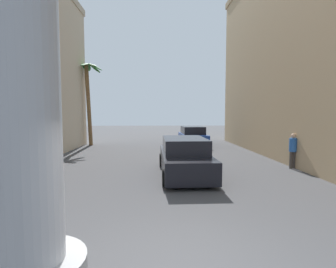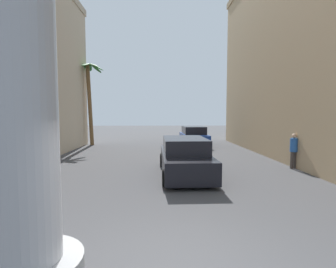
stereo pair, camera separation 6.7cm
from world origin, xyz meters
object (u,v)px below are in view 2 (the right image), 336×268
at_px(car_far, 194,136).
at_px(palm_tree_far_left, 90,91).
at_px(car_lead, 185,157).
at_px(pedestrian_mid_right, 294,148).

relative_size(car_far, palm_tree_far_left, 0.68).
bearing_deg(car_lead, car_far, 80.63).
relative_size(car_lead, car_far, 1.14).
bearing_deg(palm_tree_far_left, car_far, -3.56).
xyz_separation_m(car_lead, car_far, (1.69, 10.27, -0.00)).
height_order(car_far, palm_tree_far_left, palm_tree_far_left).
relative_size(car_far, pedestrian_mid_right, 2.74).
xyz_separation_m(car_lead, palm_tree_far_left, (-6.77, 10.80, 3.68)).
bearing_deg(car_far, palm_tree_far_left, 176.44).
distance_m(car_far, pedestrian_mid_right, 9.84).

